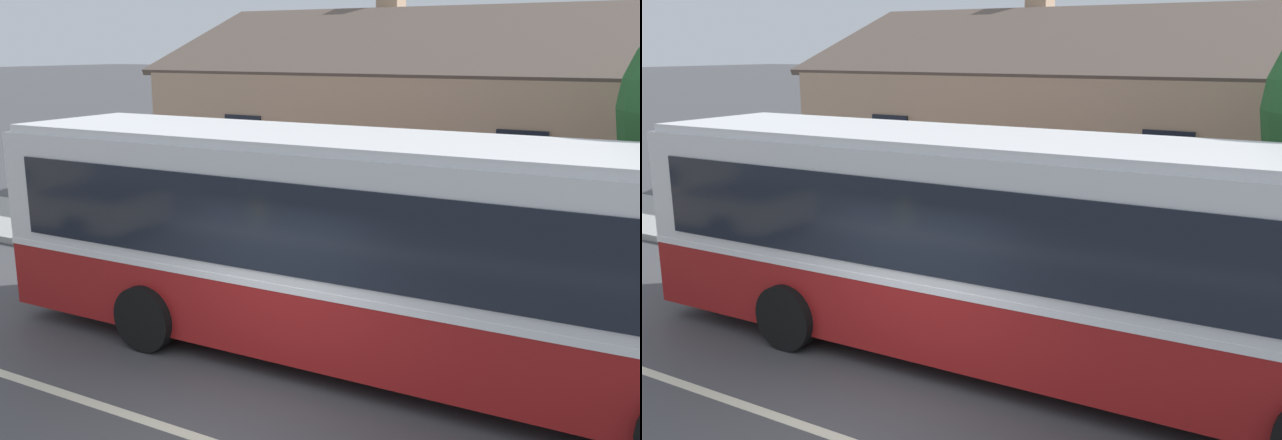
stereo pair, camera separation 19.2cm
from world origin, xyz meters
TOP-DOWN VIEW (x-y plane):
  - ground_plane at (0.00, 0.00)m, footprint 300.00×300.00m
  - sidewalk_far at (0.00, 6.00)m, footprint 60.00×3.00m
  - lane_divider_stripe at (0.00, 0.00)m, footprint 60.00×0.16m
  - community_building at (1.09, 14.24)m, footprint 21.09×9.73m
  - transit_bus at (0.99, 2.90)m, footprint 12.37×2.90m
  - bench_by_building at (-5.35, 5.40)m, footprint 1.71×0.51m
  - bench_down_street at (-1.01, 5.41)m, footprint 1.69×0.51m
  - bike_rack at (-7.93, 5.86)m, footprint 1.16×0.06m

SIDE VIEW (x-z plane):
  - ground_plane at x=0.00m, z-range 0.00..0.00m
  - lane_divider_stripe at x=0.00m, z-range 0.00..0.01m
  - sidewalk_far at x=0.00m, z-range 0.00..0.15m
  - bench_down_street at x=-1.01m, z-range 0.10..1.04m
  - bench_by_building at x=-5.35m, z-range 0.10..1.04m
  - bike_rack at x=-7.93m, z-range 0.29..1.07m
  - transit_bus at x=0.99m, z-range 0.12..3.33m
  - community_building at x=1.09m, z-range -1.30..5.28m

